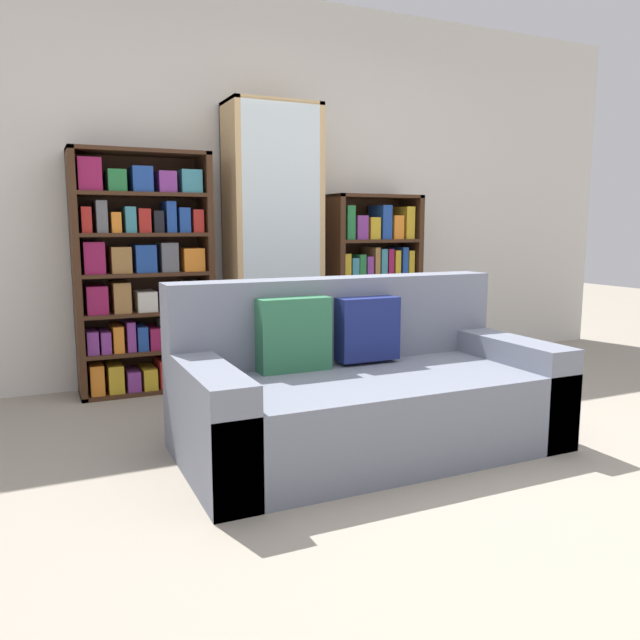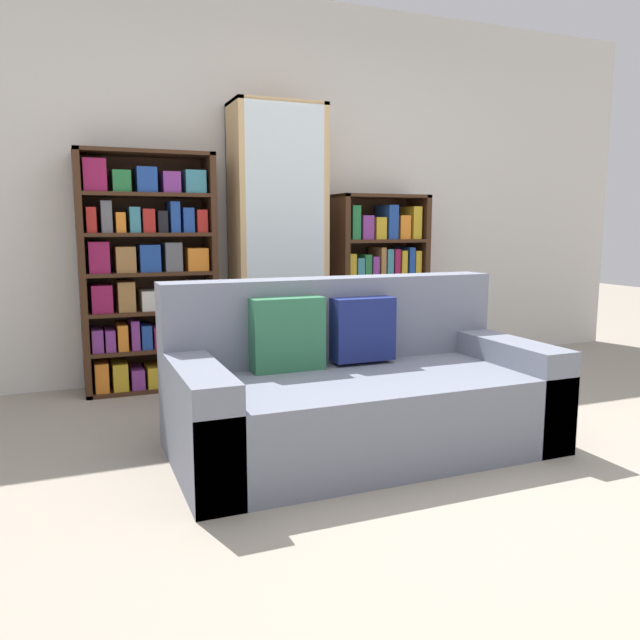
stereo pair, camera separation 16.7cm
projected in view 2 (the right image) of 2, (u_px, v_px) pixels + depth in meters
The scene contains 7 objects.
ground_plane at pixel (459, 483), 2.66m from camera, with size 16.00×16.00×0.00m, color gray.
wall_back at pixel (282, 190), 4.59m from camera, with size 6.26×0.06×2.70m.
couch at pixel (357, 391), 3.08m from camera, with size 1.82×0.91×0.82m.
bookshelf_left at pixel (147, 276), 4.11m from camera, with size 0.87×0.32×1.56m.
display_cabinet at pixel (278, 246), 4.41m from camera, with size 0.64×0.36×1.92m.
bookshelf_right at pixel (379, 285), 4.77m from camera, with size 0.71×0.32×1.32m.
wine_bottle at pixel (385, 370), 4.16m from camera, with size 0.07×0.07×0.33m.
Camera 2 is at (-1.50, -2.11, 1.09)m, focal length 35.00 mm.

